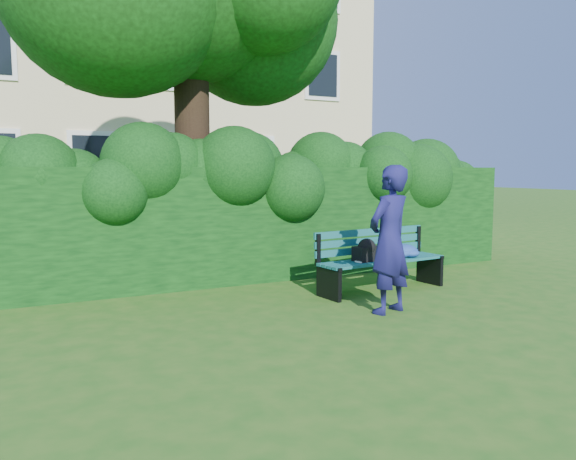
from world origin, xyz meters
name	(u,v)px	position (x,y,z in m)	size (l,w,h in m)	color
ground	(309,308)	(0.00, 0.00, 0.00)	(80.00, 80.00, 0.00)	#215816
apartment_building	(109,43)	(0.00, 13.99, 6.00)	(16.00, 8.08, 12.00)	beige
hedge	(243,223)	(0.00, 2.20, 0.90)	(10.00, 1.00, 1.80)	black
park_bench	(384,256)	(1.52, 0.48, 0.50)	(2.09, 0.76, 0.89)	#0E464A
man_reading	(389,240)	(0.78, -0.62, 0.91)	(0.66, 0.44, 1.82)	#17164E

